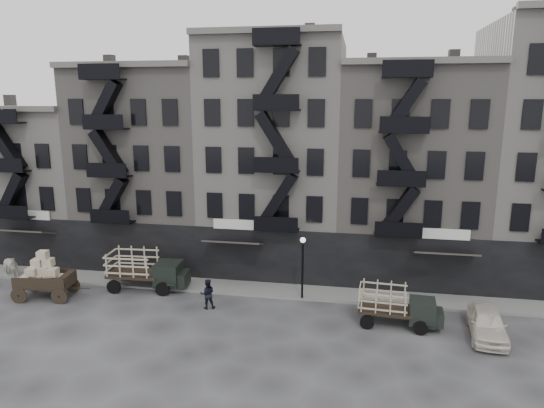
% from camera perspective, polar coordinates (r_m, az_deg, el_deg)
% --- Properties ---
extents(ground, '(140.00, 140.00, 0.00)m').
position_cam_1_polar(ground, '(30.59, -2.76, -12.74)').
color(ground, '#38383A').
rests_on(ground, ground).
extents(sidewalk, '(55.00, 2.50, 0.15)m').
position_cam_1_polar(sidewalk, '(33.92, -1.34, -9.97)').
color(sidewalk, slate).
rests_on(sidewalk, ground).
extents(building_west, '(10.00, 11.35, 13.20)m').
position_cam_1_polar(building_west, '(45.73, -25.14, 2.47)').
color(building_west, '#ADA89F').
rests_on(building_west, ground).
extents(building_midwest, '(10.00, 11.35, 16.20)m').
position_cam_1_polar(building_midwest, '(40.59, -13.67, 4.32)').
color(building_midwest, gray).
rests_on(building_midwest, ground).
extents(building_center, '(10.00, 11.35, 18.20)m').
position_cam_1_polar(building_center, '(37.58, 0.43, 5.58)').
color(building_center, '#ADA89F').
rests_on(building_center, ground).
extents(building_mideast, '(10.00, 11.35, 16.20)m').
position_cam_1_polar(building_mideast, '(37.39, 15.75, 3.52)').
color(building_mideast, gray).
rests_on(building_mideast, ground).
extents(lamp_post, '(0.36, 0.36, 4.28)m').
position_cam_1_polar(lamp_post, '(31.46, 3.62, -6.55)').
color(lamp_post, black).
rests_on(lamp_post, ground).
extents(horse, '(2.40, 1.78, 1.84)m').
position_cam_1_polar(horse, '(40.41, -28.57, -6.52)').
color(horse, silver).
rests_on(horse, ground).
extents(wagon, '(3.95, 2.47, 3.14)m').
position_cam_1_polar(wagon, '(35.46, -25.34, -7.24)').
color(wagon, black).
rests_on(wagon, ground).
extents(stake_truck_west, '(5.57, 2.54, 2.74)m').
position_cam_1_polar(stake_truck_west, '(34.71, -14.65, -7.23)').
color(stake_truck_west, black).
rests_on(stake_truck_west, ground).
extents(stake_truck_east, '(4.83, 2.25, 2.36)m').
position_cam_1_polar(stake_truck_east, '(29.49, 14.55, -11.28)').
color(stake_truck_east, black).
rests_on(stake_truck_east, ground).
extents(car_east, '(2.31, 4.81, 1.59)m').
position_cam_1_polar(car_east, '(30.09, 23.98, -12.67)').
color(car_east, silver).
rests_on(car_east, ground).
extents(pedestrian_mid, '(1.12, 0.99, 1.93)m').
position_cam_1_polar(pedestrian_mid, '(31.14, -7.60, -10.43)').
color(pedestrian_mid, black).
rests_on(pedestrian_mid, ground).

